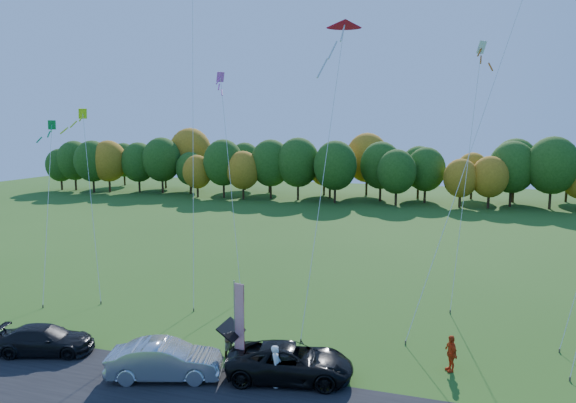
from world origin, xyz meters
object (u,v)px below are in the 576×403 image
(black_suv, at_px, (290,362))
(silver_sedan, at_px, (165,360))
(person_east, at_px, (451,353))
(feather_flag, at_px, (238,317))

(black_suv, xyz_separation_m, silver_sedan, (-5.39, -1.62, 0.05))
(silver_sedan, xyz_separation_m, person_east, (12.30, 4.52, 0.03))
(silver_sedan, relative_size, feather_flag, 1.18)
(person_east, height_order, feather_flag, feather_flag)
(black_suv, xyz_separation_m, person_east, (6.91, 2.91, 0.08))
(black_suv, relative_size, feather_flag, 1.32)
(black_suv, relative_size, silver_sedan, 1.12)
(silver_sedan, bearing_deg, feather_flag, -79.26)
(black_suv, distance_m, person_east, 7.50)
(feather_flag, bearing_deg, black_suv, 0.69)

